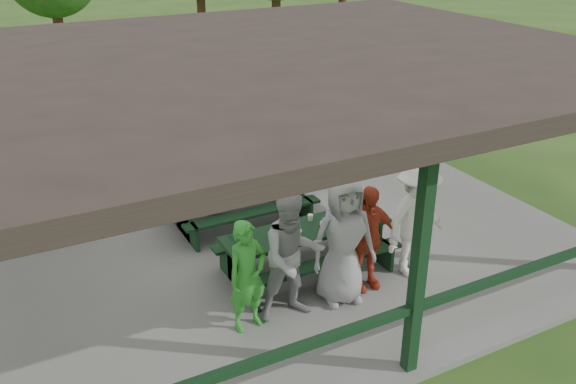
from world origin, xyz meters
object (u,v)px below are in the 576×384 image
pickup_truck (192,85)px  farm_trailer (108,99)px  spectator_blue (150,158)px  contestant_grey_left (293,256)px  spectator_grey (312,154)px  contestant_grey_mid (343,240)px  contestant_white_fedora (416,220)px  contestant_green (247,276)px  picnic_table_near (306,243)px  spectator_lblue (217,171)px  contestant_red (366,238)px  picnic_table_far (241,198)px

pickup_truck → farm_trailer: size_ratio=1.59×
spectator_blue → farm_trailer: 5.96m
contestant_grey_left → pickup_truck: size_ratio=0.33×
pickup_truck → spectator_grey: bearing=-159.0°
contestant_grey_mid → contestant_white_fedora: 1.38m
contestant_grey_mid → contestant_white_fedora: bearing=12.5°
contestant_green → contestant_white_fedora: size_ratio=0.84×
picnic_table_near → pickup_truck: 9.32m
spectator_lblue → spectator_grey: 2.03m
spectator_blue → spectator_grey: size_ratio=1.23×
contestant_green → contestant_red: (1.95, 0.08, 0.03)m
contestant_red → spectator_blue: spectator_blue is taller
contestant_white_fedora → spectator_grey: contestant_white_fedora is taller
contestant_green → spectator_blue: spectator_blue is taller
spectator_lblue → contestant_red: bearing=84.6°
contestant_grey_left → spectator_blue: (-0.68, 4.47, -0.01)m
picnic_table_near → contestant_green: (-1.41, -0.90, 0.33)m
contestant_grey_left → farm_trailer: 10.41m
picnic_table_far → spectator_grey: 2.02m
contestant_grey_left → spectator_grey: (2.38, 3.64, -0.18)m
spectator_grey → contestant_red: bearing=75.6°
contestant_red → pickup_truck: 10.07m
picnic_table_far → spectator_blue: spectator_blue is taller
contestant_grey_left → contestant_grey_mid: bearing=7.3°
picnic_table_far → spectator_lblue: (-0.16, 0.74, 0.30)m
contestant_grey_mid → spectator_lblue: 3.70m
contestant_grey_mid → spectator_lblue: bearing=106.1°
contestant_grey_mid → spectator_grey: (1.56, 3.63, -0.21)m
contestant_white_fedora → farm_trailer: contestant_white_fedora is taller
contestant_grey_mid → spectator_blue: (-1.50, 4.46, -0.04)m
spectator_grey → contestant_grey_left: bearing=59.5°
contestant_white_fedora → farm_trailer: size_ratio=0.54×
spectator_lblue → farm_trailer: spectator_lblue is taller
contestant_grey_mid → picnic_table_far: bearing=104.8°
spectator_lblue → contestant_white_fedora: bearing=96.9°
picnic_table_far → farm_trailer: size_ratio=0.71×
picnic_table_far → contestant_red: contestant_red is taller
farm_trailer → contestant_red: bearing=-67.3°
contestant_green → contestant_grey_left: size_ratio=0.85×
contestant_red → spectator_grey: 3.68m
contestant_white_fedora → pickup_truck: size_ratio=0.34×
spectator_blue → pickup_truck: size_ratio=0.33×
contestant_grey_mid → contestant_red: contestant_grey_mid is taller
contestant_grey_left → contestant_grey_mid: size_ratio=0.97×
spectator_blue → picnic_table_near: bearing=118.6°
picnic_table_far → contestant_white_fedora: contestant_white_fedora is taller
contestant_red → contestant_white_fedora: 0.90m
contestant_grey_mid → contestant_white_fedora: contestant_grey_mid is taller
pickup_truck → contestant_grey_left: bearing=-172.9°
contestant_white_fedora → spectator_blue: contestant_white_fedora is taller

